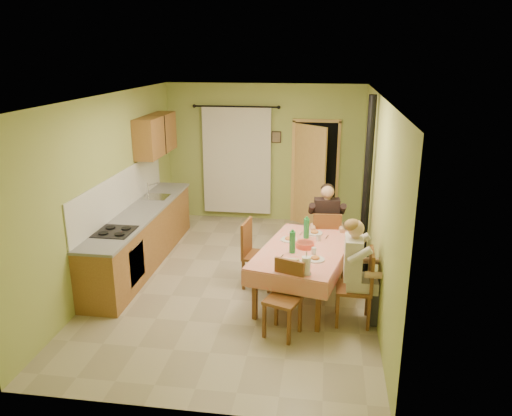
% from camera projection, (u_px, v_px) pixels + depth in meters
% --- Properties ---
extents(floor, '(4.00, 6.00, 0.01)m').
position_uv_depth(floor, '(239.00, 279.00, 7.77)').
color(floor, tan).
rests_on(floor, ground).
extents(room_shell, '(4.04, 6.04, 2.82)m').
position_uv_depth(room_shell, '(238.00, 165.00, 7.23)').
color(room_shell, '#A4B35C').
rests_on(room_shell, ground).
extents(kitchen_run, '(0.64, 3.64, 1.56)m').
position_uv_depth(kitchen_run, '(142.00, 236.00, 8.24)').
color(kitchen_run, brown).
rests_on(kitchen_run, ground).
extents(upper_cabinets, '(0.35, 1.40, 0.70)m').
position_uv_depth(upper_cabinets, '(156.00, 135.00, 9.04)').
color(upper_cabinets, brown).
rests_on(upper_cabinets, room_shell).
extents(curtain, '(1.70, 0.07, 2.22)m').
position_uv_depth(curtain, '(237.00, 160.00, 10.21)').
color(curtain, black).
rests_on(curtain, ground).
extents(doorway, '(0.96, 0.59, 2.15)m').
position_uv_depth(doorway, '(312.00, 174.00, 10.00)').
color(doorway, black).
rests_on(doorway, ground).
extents(dining_table, '(1.52, 2.09, 0.76)m').
position_uv_depth(dining_table, '(303.00, 273.00, 7.10)').
color(dining_table, '#F08D7B').
rests_on(dining_table, ground).
extents(tableware, '(0.65, 1.63, 0.33)m').
position_uv_depth(tableware, '(303.00, 247.00, 6.86)').
color(tableware, white).
rests_on(tableware, dining_table).
extents(chair_far, '(0.47, 0.47, 1.00)m').
position_uv_depth(chair_far, '(325.00, 252.00, 8.06)').
color(chair_far, brown).
rests_on(chair_far, ground).
extents(chair_near, '(0.50, 0.50, 0.95)m').
position_uv_depth(chair_near, '(283.00, 313.00, 6.19)').
color(chair_near, brown).
rests_on(chair_near, ground).
extents(chair_right, '(0.46, 0.46, 1.01)m').
position_uv_depth(chair_right, '(354.00, 301.00, 6.48)').
color(chair_right, brown).
rests_on(chair_right, ground).
extents(chair_left, '(0.51, 0.51, 1.02)m').
position_uv_depth(chair_left, '(259.00, 267.00, 7.50)').
color(chair_left, brown).
rests_on(chair_left, ground).
extents(man_far, '(0.60, 0.48, 1.39)m').
position_uv_depth(man_far, '(327.00, 218.00, 7.90)').
color(man_far, black).
rests_on(man_far, chair_far).
extents(man_right, '(0.47, 0.58, 1.39)m').
position_uv_depth(man_right, '(356.00, 260.00, 6.31)').
color(man_right, beige).
rests_on(man_right, chair_right).
extents(stove_flue, '(0.24, 0.24, 2.80)m').
position_uv_depth(stove_flue, '(365.00, 211.00, 7.77)').
color(stove_flue, black).
rests_on(stove_flue, ground).
extents(picture_back, '(0.19, 0.03, 0.23)m').
position_uv_depth(picture_back, '(276.00, 137.00, 10.02)').
color(picture_back, black).
rests_on(picture_back, room_shell).
extents(picture_right, '(0.03, 0.31, 0.21)m').
position_uv_depth(picture_right, '(371.00, 151.00, 8.08)').
color(picture_right, brown).
rests_on(picture_right, room_shell).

